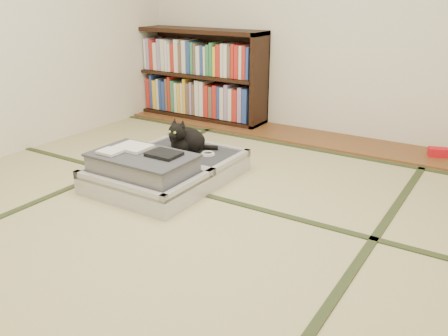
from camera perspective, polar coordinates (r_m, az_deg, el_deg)
The scene contains 8 objects.
floor at distance 2.83m, azimuth -4.67°, elevation -6.67°, with size 4.50×4.50×0.00m, color tan.
wood_strip at distance 4.47m, azimuth 10.82°, elevation 3.55°, with size 4.00×0.50×0.02m, color brown.
red_item at distance 4.24m, azimuth 24.35°, elevation 1.74°, with size 0.15×0.09×0.07m, color red.
tatami_borders at distance 3.20m, azimuth 0.62°, elevation -3.19°, with size 4.00×4.50×0.01m.
bookcase at distance 5.04m, azimuth -2.85°, elevation 10.97°, with size 1.44×0.33×0.92m.
suitcase at distance 3.37m, azimuth -7.31°, elevation -0.16°, with size 0.78×1.04×0.31m.
cat at distance 3.55m, azimuth -4.70°, elevation 3.49°, with size 0.35×0.35×0.28m.
cable_coil at distance 3.51m, azimuth -1.97°, elevation 1.72°, with size 0.11×0.11×0.03m.
Camera 1 is at (1.53, -2.00, 1.30)m, focal length 38.00 mm.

